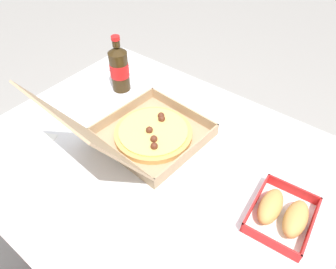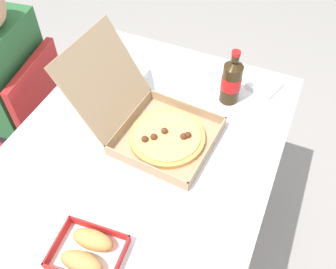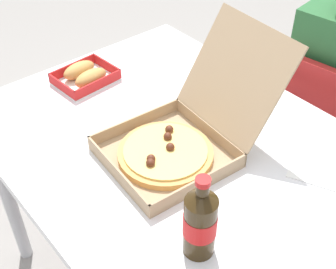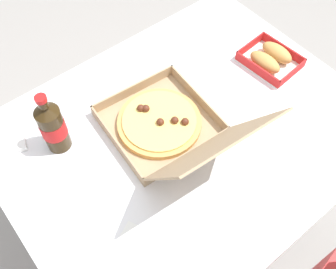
{
  "view_description": "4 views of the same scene",
  "coord_description": "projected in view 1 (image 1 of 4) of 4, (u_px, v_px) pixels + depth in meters",
  "views": [
    {
      "loc": [
        -0.43,
        0.48,
        1.48
      ],
      "look_at": [
        0.0,
        -0.08,
        0.79
      ],
      "focal_mm": 32.47,
      "sensor_mm": 36.0,
      "label": 1
    },
    {
      "loc": [
        -0.69,
        -0.39,
        1.75
      ],
      "look_at": [
        0.07,
        -0.06,
        0.77
      ],
      "focal_mm": 39.2,
      "sensor_mm": 36.0,
      "label": 2
    },
    {
      "loc": [
        0.76,
        -0.65,
        1.61
      ],
      "look_at": [
        0.02,
        -0.03,
        0.8
      ],
      "focal_mm": 48.55,
      "sensor_mm": 36.0,
      "label": 3
    },
    {
      "loc": [
        0.47,
        0.5,
        1.76
      ],
      "look_at": [
        0.07,
        -0.0,
        0.8
      ],
      "focal_mm": 41.6,
      "sensor_mm": 36.0,
      "label": 4
    }
  ],
  "objects": [
    {
      "name": "ground_plane",
      "position": [
        158.0,
        258.0,
        1.49
      ],
      "size": [
        10.0,
        10.0,
        0.0
      ],
      "primitive_type": "plane",
      "color": "gray"
    },
    {
      "name": "paper_menu",
      "position": [
        17.0,
        146.0,
        0.99
      ],
      "size": [
        0.25,
        0.22,
        0.0
      ],
      "primitive_type": "cube",
      "rotation": [
        0.0,
        0.0,
        0.44
      ],
      "color": "white",
      "rests_on": "dining_table"
    },
    {
      "name": "pizza_box_open",
      "position": [
        143.0,
        133.0,
        0.97
      ],
      "size": [
        0.35,
        0.49,
        0.31
      ],
      "color": "tan",
      "rests_on": "dining_table"
    },
    {
      "name": "napkin_pile",
      "position": [
        119.0,
        65.0,
        1.33
      ],
      "size": [
        0.14,
        0.14,
        0.02
      ],
      "primitive_type": "cube",
      "rotation": [
        0.0,
        0.0,
        -0.32
      ],
      "color": "white",
      "rests_on": "dining_table"
    },
    {
      "name": "bread_side_box",
      "position": [
        282.0,
        214.0,
        0.79
      ],
      "size": [
        0.16,
        0.2,
        0.06
      ],
      "color": "white",
      "rests_on": "dining_table"
    },
    {
      "name": "cola_bottle",
      "position": [
        119.0,
        68.0,
        1.16
      ],
      "size": [
        0.07,
        0.07,
        0.22
      ],
      "color": "#33230F",
      "rests_on": "dining_table"
    },
    {
      "name": "dining_table",
      "position": [
        154.0,
        173.0,
        1.03
      ],
      "size": [
        1.13,
        0.89,
        0.76
      ],
      "color": "white",
      "rests_on": "ground_plane"
    }
  ]
}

